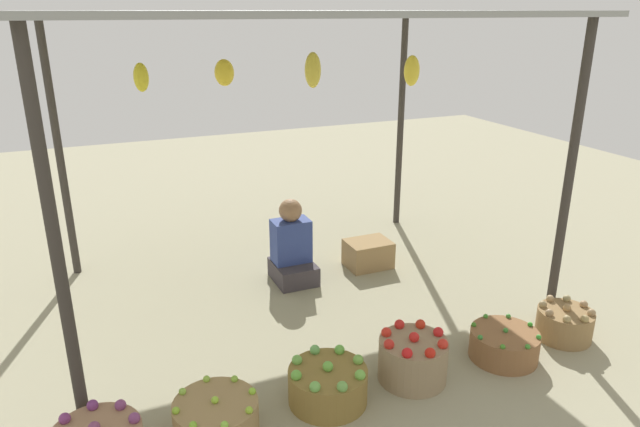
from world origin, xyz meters
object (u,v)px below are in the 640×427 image
(basket_limes, at_px, (216,418))
(basket_green_chilies, at_px, (504,344))
(wooden_crate_near_vendor, at_px, (368,254))
(basket_potatoes, at_px, (564,323))
(basket_green_apples, at_px, (328,385))
(vendor_person, at_px, (292,250))
(basket_red_tomatoes, at_px, (413,359))

(basket_limes, bearing_deg, basket_green_chilies, -0.59)
(wooden_crate_near_vendor, bearing_deg, basket_potatoes, -65.92)
(basket_green_apples, bearing_deg, basket_limes, -177.97)
(basket_green_apples, height_order, basket_potatoes, basket_green_apples)
(basket_green_chilies, bearing_deg, vendor_person, 118.18)
(vendor_person, bearing_deg, basket_limes, -122.67)
(basket_limes, height_order, basket_red_tomatoes, basket_red_tomatoes)
(basket_green_chilies, bearing_deg, basket_limes, 179.41)
(basket_green_chilies, distance_m, basket_potatoes, 0.61)
(basket_green_apples, distance_m, basket_potatoes, 1.97)
(basket_potatoes, height_order, wooden_crate_near_vendor, basket_potatoes)
(basket_red_tomatoes, bearing_deg, basket_green_chilies, -3.19)
(basket_green_chilies, bearing_deg, basket_green_apples, 178.01)
(basket_green_apples, distance_m, wooden_crate_near_vendor, 2.10)
(vendor_person, height_order, basket_potatoes, vendor_person)
(basket_green_apples, height_order, basket_green_chilies, basket_green_apples)
(basket_limes, height_order, wooden_crate_near_vendor, same)
(vendor_person, relative_size, wooden_crate_near_vendor, 1.84)
(basket_green_chilies, distance_m, wooden_crate_near_vendor, 1.79)
(vendor_person, bearing_deg, basket_potatoes, -48.30)
(vendor_person, distance_m, basket_limes, 2.11)
(basket_potatoes, bearing_deg, basket_green_chilies, -176.60)
(basket_potatoes, relative_size, wooden_crate_near_vendor, 0.98)
(basket_limes, relative_size, basket_red_tomatoes, 1.08)
(basket_green_apples, xyz_separation_m, basket_green_chilies, (1.37, -0.05, -0.02))
(basket_limes, height_order, basket_potatoes, basket_potatoes)
(basket_green_apples, relative_size, basket_potatoes, 1.23)
(vendor_person, xyz_separation_m, basket_red_tomatoes, (0.22, -1.75, -0.14))
(basket_red_tomatoes, distance_m, wooden_crate_near_vendor, 1.83)
(basket_green_apples, bearing_deg, basket_green_chilies, -1.99)
(basket_limes, distance_m, basket_potatoes, 2.70)
(vendor_person, distance_m, basket_green_apples, 1.80)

